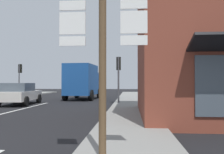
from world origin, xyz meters
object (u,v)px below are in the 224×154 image
at_px(delivery_truck, 83,81).
at_px(traffic_light_near_right, 119,69).
at_px(route_sign_post, 103,60).
at_px(sedan_far, 20,93).
at_px(traffic_light_far_left, 20,73).

distance_m(delivery_truck, traffic_light_near_right, 5.66).
bearing_deg(route_sign_post, sedan_far, 122.06).
bearing_deg(delivery_truck, route_sign_post, -77.22).
relative_size(sedan_far, route_sign_post, 1.35).
relative_size(delivery_truck, route_sign_post, 1.60).
distance_m(route_sign_post, traffic_light_near_right, 11.90).
bearing_deg(traffic_light_far_left, route_sign_post, -60.45).
bearing_deg(route_sign_post, traffic_light_near_right, 91.43).
bearing_deg(delivery_truck, traffic_light_near_right, -52.57).
xyz_separation_m(traffic_light_near_right, traffic_light_far_left, (-10.58, 7.31, 0.11)).
xyz_separation_m(sedan_far, traffic_light_near_right, (6.68, 0.74, 1.65)).
distance_m(sedan_far, route_sign_post, 13.20).
distance_m(route_sign_post, traffic_light_far_left, 22.07).
height_order(sedan_far, traffic_light_near_right, traffic_light_near_right).
relative_size(route_sign_post, traffic_light_far_left, 0.94).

